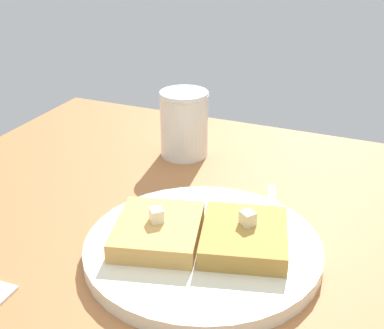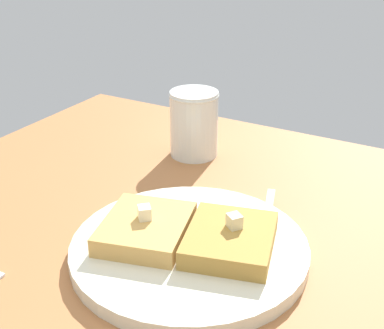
# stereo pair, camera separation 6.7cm
# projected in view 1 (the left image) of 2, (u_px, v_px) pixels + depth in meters

# --- Properties ---
(table_surface) EXTENTS (0.93, 0.93, 0.02)m
(table_surface) POSITION_uv_depth(u_px,v_px,m) (213.00, 319.00, 0.49)
(table_surface) COLOR #A7693B
(table_surface) RESTS_ON ground
(plate) EXTENTS (0.25, 0.25, 0.02)m
(plate) POSITION_uv_depth(u_px,v_px,m) (203.00, 248.00, 0.57)
(plate) COLOR silver
(plate) RESTS_ON table_surface
(toast_slice_left) EXTENTS (0.11, 0.12, 0.02)m
(toast_slice_left) POSITION_uv_depth(u_px,v_px,m) (158.00, 231.00, 0.56)
(toast_slice_left) COLOR tan
(toast_slice_left) RESTS_ON plate
(toast_slice_middle) EXTENTS (0.11, 0.12, 0.02)m
(toast_slice_middle) POSITION_uv_depth(u_px,v_px,m) (249.00, 238.00, 0.55)
(toast_slice_middle) COLOR #B18539
(toast_slice_middle) RESTS_ON plate
(butter_pat_primary) EXTENTS (0.02, 0.02, 0.01)m
(butter_pat_primary) POSITION_uv_depth(u_px,v_px,m) (157.00, 215.00, 0.56)
(butter_pat_primary) COLOR #F7EFCA
(butter_pat_primary) RESTS_ON toast_slice_left
(butter_pat_secondary) EXTENTS (0.02, 0.02, 0.01)m
(butter_pat_secondary) POSITION_uv_depth(u_px,v_px,m) (249.00, 218.00, 0.55)
(butter_pat_secondary) COLOR beige
(butter_pat_secondary) RESTS_ON toast_slice_middle
(fork) EXTENTS (0.06, 0.16, 0.00)m
(fork) POSITION_uv_depth(u_px,v_px,m) (274.00, 224.00, 0.59)
(fork) COLOR silver
(fork) RESTS_ON plate
(syrup_jar) EXTENTS (0.07, 0.07, 0.10)m
(syrup_jar) POSITION_uv_depth(u_px,v_px,m) (184.00, 127.00, 0.78)
(syrup_jar) COLOR #43210C
(syrup_jar) RESTS_ON table_surface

